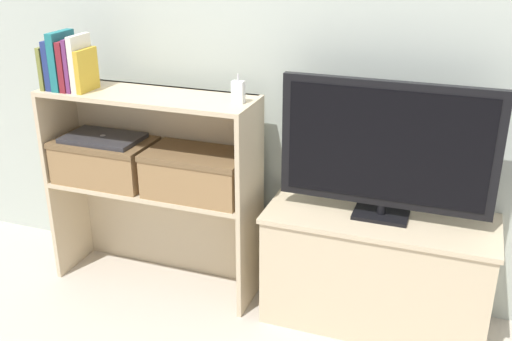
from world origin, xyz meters
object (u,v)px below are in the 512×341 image
object	(u,v)px
book_olive	(50,66)
baby_monitor	(238,92)
tv	(387,148)
book_maroon	(71,65)
storage_basket_right	(197,171)
laptop	(103,138)
book_ivory	(81,63)
storage_basket_left	(105,158)
book_teal	(63,60)
book_mustard	(87,70)
book_navy	(56,64)
book_plum	(76,64)
tv_stand	(376,270)

from	to	relation	value
book_olive	baby_monitor	world-z (taller)	book_olive
tv	book_maroon	xyz separation A→B (m)	(-1.36, -0.08, 0.24)
tv	storage_basket_right	distance (m)	0.82
book_olive	laptop	distance (m)	0.38
book_ivory	baby_monitor	size ratio (longest dim) A/B	2.00
storage_basket_left	baby_monitor	bearing A→B (deg)	1.31
book_teal	book_mustard	bearing A→B (deg)	-0.00
book_ivory	storage_basket_right	size ratio (longest dim) A/B	0.54
book_olive	book_navy	bearing A→B (deg)	0.00
book_olive	laptop	world-z (taller)	book_olive
book_ivory	book_navy	bearing A→B (deg)	180.00
book_teal	book_plum	size ratio (longest dim) A/B	1.10
book_olive	book_ivory	distance (m)	0.16
book_olive	book_maroon	bearing A→B (deg)	0.00
book_navy	storage_basket_right	distance (m)	0.77
book_plum	laptop	world-z (taller)	book_plum
tv_stand	storage_basket_right	bearing A→B (deg)	-176.27
tv_stand	book_navy	xyz separation A→B (m)	(-1.44, -0.08, 0.79)
book_maroon	baby_monitor	xyz separation A→B (m)	(0.76, 0.05, -0.06)
baby_monitor	laptop	bearing A→B (deg)	-178.69
storage_basket_left	tv_stand	bearing A→B (deg)	2.36
book_mustard	baby_monitor	size ratio (longest dim) A/B	1.52
book_ivory	storage_basket_right	xyz separation A→B (m)	(0.51, 0.03, -0.44)
book_teal	book_mustard	xyz separation A→B (m)	(0.12, -0.00, -0.03)
book_mustard	book_plum	bearing A→B (deg)	180.00
book_teal	book_ivory	world-z (taller)	book_teal
tv_stand	storage_basket_left	world-z (taller)	storage_basket_left
tv	book_ivory	bearing A→B (deg)	-176.41
book_olive	book_ivory	size ratio (longest dim) A/B	0.77
book_teal	book_olive	bearing A→B (deg)	-180.00
tv_stand	storage_basket_right	xyz separation A→B (m)	(-0.79, -0.05, 0.36)
book_mustard	laptop	xyz separation A→B (m)	(0.02, 0.03, -0.32)
tv_stand	storage_basket_right	distance (m)	0.87
book_plum	book_ivory	world-z (taller)	book_ivory
book_plum	book_ivory	bearing A→B (deg)	0.00
book_plum	book_mustard	world-z (taller)	book_plum
book_plum	baby_monitor	bearing A→B (deg)	3.67
book_plum	storage_basket_right	world-z (taller)	book_plum
baby_monitor	book_teal	bearing A→B (deg)	-176.63
baby_monitor	storage_basket_left	size ratio (longest dim) A/B	0.27
tv_stand	tv	size ratio (longest dim) A/B	1.11
book_plum	baby_monitor	distance (m)	0.74
book_teal	storage_basket_right	xyz separation A→B (m)	(0.61, 0.03, -0.45)
book_plum	baby_monitor	size ratio (longest dim) A/B	1.89
book_ivory	storage_basket_left	xyz separation A→B (m)	(0.05, 0.03, -0.44)
book_navy	baby_monitor	distance (m)	0.84
book_olive	book_mustard	distance (m)	0.19
book_maroon	storage_basket_left	world-z (taller)	book_maroon
book_navy	storage_basket_right	xyz separation A→B (m)	(0.64, 0.03, -0.43)
book_mustard	storage_basket_left	world-z (taller)	book_mustard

